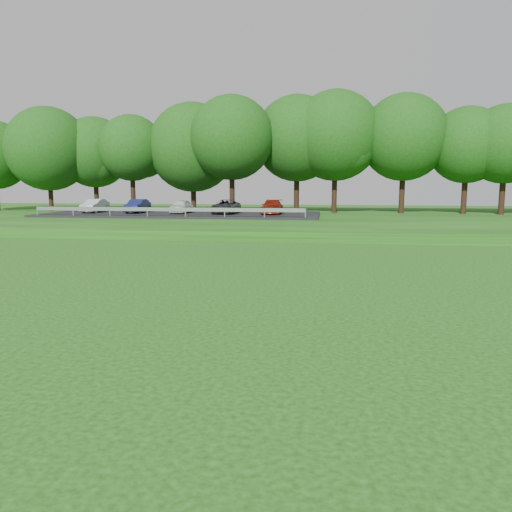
# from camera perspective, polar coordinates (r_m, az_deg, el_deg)

# --- Properties ---
(berm) EXTENTS (130.00, 30.00, 0.60)m
(berm) POSITION_cam_1_polar(r_m,az_deg,el_deg) (45.10, 22.69, 3.76)
(berm) COLOR #133D0B
(berm) RESTS_ON ground
(treeline) EXTENTS (104.00, 7.00, 15.00)m
(treeline) POSITION_cam_1_polar(r_m,az_deg,el_deg) (49.09, 22.01, 13.25)
(treeline) COLOR #13440F
(treeline) RESTS_ON berm
(parking_lot) EXTENTS (24.00, 9.00, 1.38)m
(parking_lot) POSITION_cam_1_polar(r_m,az_deg,el_deg) (44.01, -7.94, 5.18)
(parking_lot) COLOR black
(parking_lot) RESTS_ON berm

